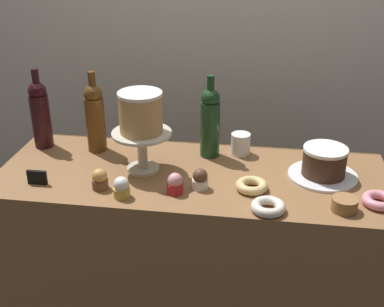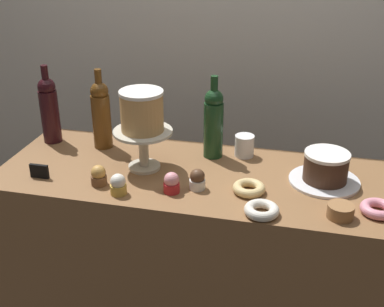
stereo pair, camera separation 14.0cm
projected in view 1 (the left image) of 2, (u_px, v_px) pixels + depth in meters
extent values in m
cube|color=silver|center=(218.00, 23.00, 2.44)|extent=(6.00, 0.05, 2.60)
cube|color=brown|center=(192.00, 273.00, 2.04)|extent=(1.44, 0.55, 0.92)
cylinder|color=beige|center=(144.00, 168.00, 1.87)|extent=(0.12, 0.12, 0.01)
cylinder|color=beige|center=(143.00, 150.00, 1.84)|extent=(0.04, 0.04, 0.13)
cylinder|color=beige|center=(142.00, 133.00, 1.81)|extent=(0.22, 0.22, 0.01)
cylinder|color=tan|center=(141.00, 114.00, 1.77)|extent=(0.15, 0.15, 0.14)
cylinder|color=white|center=(140.00, 94.00, 1.74)|extent=(0.16, 0.16, 0.01)
cylinder|color=white|center=(323.00, 175.00, 1.81)|extent=(0.25, 0.25, 0.01)
cylinder|color=#3D2619|center=(324.00, 163.00, 1.79)|extent=(0.15, 0.15, 0.09)
cylinder|color=white|center=(326.00, 149.00, 1.77)|extent=(0.16, 0.16, 0.01)
cylinder|color=black|center=(41.00, 121.00, 2.01)|extent=(0.08, 0.08, 0.22)
sphere|color=black|center=(37.00, 91.00, 1.96)|extent=(0.07, 0.07, 0.07)
cylinder|color=black|center=(35.00, 78.00, 1.93)|extent=(0.03, 0.03, 0.08)
cylinder|color=#193D1E|center=(210.00, 129.00, 1.93)|extent=(0.08, 0.08, 0.22)
sphere|color=#193D1E|center=(210.00, 98.00, 1.88)|extent=(0.07, 0.07, 0.07)
cylinder|color=#193D1E|center=(211.00, 85.00, 1.86)|extent=(0.03, 0.03, 0.08)
cylinder|color=#5B3814|center=(96.00, 124.00, 1.98)|extent=(0.08, 0.08, 0.22)
sphere|color=#5B3814|center=(93.00, 94.00, 1.92)|extent=(0.07, 0.07, 0.07)
cylinder|color=#5B3814|center=(92.00, 81.00, 1.90)|extent=(0.03, 0.03, 0.08)
cylinder|color=white|center=(200.00, 184.00, 1.73)|extent=(0.06, 0.06, 0.03)
sphere|color=brown|center=(200.00, 176.00, 1.72)|extent=(0.05, 0.05, 0.05)
cylinder|color=brown|center=(100.00, 184.00, 1.73)|extent=(0.06, 0.06, 0.03)
sphere|color=#CC9347|center=(99.00, 176.00, 1.72)|extent=(0.05, 0.05, 0.05)
cylinder|color=gold|center=(122.00, 192.00, 1.68)|extent=(0.06, 0.06, 0.03)
sphere|color=white|center=(121.00, 184.00, 1.67)|extent=(0.05, 0.05, 0.05)
cylinder|color=red|center=(175.00, 188.00, 1.70)|extent=(0.06, 0.06, 0.03)
sphere|color=pink|center=(175.00, 180.00, 1.69)|extent=(0.05, 0.05, 0.05)
torus|color=#E0C17F|center=(252.00, 186.00, 1.72)|extent=(0.11, 0.11, 0.03)
torus|color=pink|center=(379.00, 201.00, 1.63)|extent=(0.11, 0.11, 0.03)
torus|color=silver|center=(268.00, 207.00, 1.60)|extent=(0.11, 0.11, 0.03)
cylinder|color=olive|center=(344.00, 209.00, 1.61)|extent=(0.08, 0.08, 0.01)
cylinder|color=olive|center=(344.00, 206.00, 1.60)|extent=(0.08, 0.08, 0.01)
cylinder|color=olive|center=(345.00, 203.00, 1.60)|extent=(0.08, 0.08, 0.01)
cylinder|color=olive|center=(345.00, 200.00, 1.59)|extent=(0.08, 0.08, 0.01)
cube|color=black|center=(37.00, 177.00, 1.76)|extent=(0.07, 0.01, 0.05)
cylinder|color=white|center=(241.00, 144.00, 1.97)|extent=(0.08, 0.08, 0.09)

